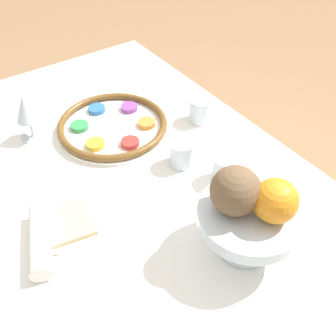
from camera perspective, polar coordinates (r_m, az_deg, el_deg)
name	(u,v)px	position (r m, az deg, el deg)	size (l,w,h in m)	color
ground_plane	(138,313)	(1.58, -4.42, -20.27)	(8.00, 8.00, 0.00)	#99704C
dining_table	(132,259)	(1.27, -5.28, -13.08)	(1.33, 0.88, 0.71)	white
seder_plate	(113,126)	(1.15, -8.04, 6.11)	(0.32, 0.32, 0.03)	white
wine_glass	(26,110)	(1.14, -19.94, 7.93)	(0.07, 0.07, 0.14)	silver
fruit_stand	(249,220)	(0.80, 11.61, -7.34)	(0.21, 0.21, 0.12)	silver
orange_fruit	(275,201)	(0.76, 15.31, -4.62)	(0.09, 0.09, 0.09)	orange
coconut	(235,191)	(0.75, 9.76, -3.28)	(0.10, 0.10, 0.10)	brown
bread_plate	(66,224)	(0.92, -14.61, -7.87)	(0.16, 0.16, 0.02)	silver
napkin_roll	(40,240)	(0.89, -18.08, -9.88)	(0.18, 0.10, 0.05)	white
cup_near	(182,153)	(1.02, 2.07, 2.21)	(0.07, 0.07, 0.07)	silver
cup_mid	(200,110)	(1.17, 4.73, 8.41)	(0.07, 0.07, 0.07)	silver
cup_far	(226,168)	(0.98, 8.37, -0.02)	(0.07, 0.07, 0.07)	silver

